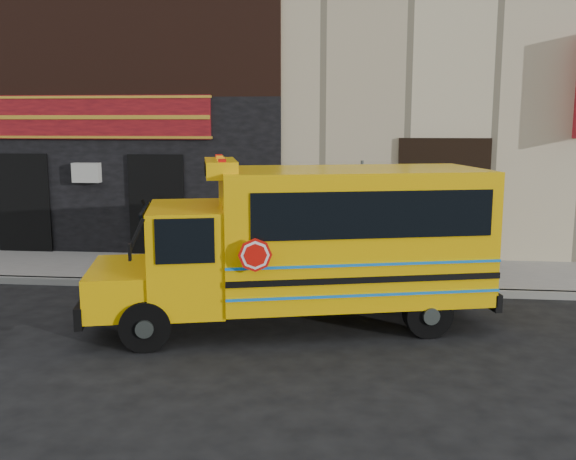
# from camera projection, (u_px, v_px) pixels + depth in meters

# --- Properties ---
(ground) EXTENTS (120.00, 120.00, 0.00)m
(ground) POSITION_uv_depth(u_px,v_px,m) (244.00, 329.00, 11.08)
(ground) COLOR black
(ground) RESTS_ON ground
(curb) EXTENTS (40.00, 0.20, 0.15)m
(curb) POSITION_uv_depth(u_px,v_px,m) (265.00, 287.00, 13.62)
(curb) COLOR gray
(curb) RESTS_ON ground
(sidewalk) EXTENTS (40.00, 3.00, 0.15)m
(sidewalk) POSITION_uv_depth(u_px,v_px,m) (274.00, 271.00, 15.09)
(sidewalk) COLOR slate
(sidewalk) RESTS_ON ground
(building) EXTENTS (20.00, 10.70, 12.00)m
(building) POSITION_uv_depth(u_px,v_px,m) (298.00, 39.00, 20.31)
(building) COLOR beige
(building) RESTS_ON sidewalk
(school_bus) EXTENTS (7.21, 3.78, 2.92)m
(school_bus) POSITION_uv_depth(u_px,v_px,m) (313.00, 240.00, 11.13)
(school_bus) COLOR black
(school_bus) RESTS_ON ground
(sign_pole) EXTENTS (0.08, 0.24, 2.78)m
(sign_pole) POSITION_uv_depth(u_px,v_px,m) (361.00, 222.00, 12.95)
(sign_pole) COLOR #3F4743
(sign_pole) RESTS_ON ground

